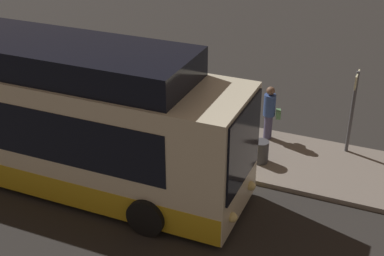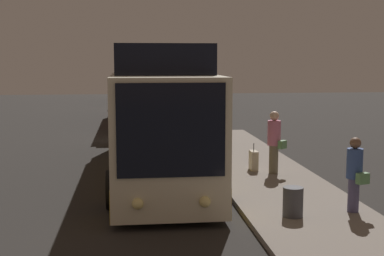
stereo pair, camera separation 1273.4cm
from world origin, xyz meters
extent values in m
plane|color=#2B2826|center=(0.00, 0.00, 0.00)|extent=(80.00, 80.00, 0.00)
cube|color=slate|center=(0.00, 3.09, 0.07)|extent=(20.00, 2.99, 0.13)
cube|color=beige|center=(-1.15, -0.06, 1.66)|extent=(11.54, 2.50, 3.00)
cube|color=gold|center=(-1.15, -0.06, 0.51)|extent=(11.48, 2.52, 0.70)
cube|color=black|center=(-1.44, -0.06, 2.02)|extent=(9.46, 2.53, 1.32)
cube|color=black|center=(4.64, -0.06, 2.10)|extent=(0.06, 2.20, 1.92)
sphere|color=#F9E58C|center=(4.66, 0.63, 0.61)|extent=(0.24, 0.24, 0.24)
sphere|color=#F9E58C|center=(4.66, -0.75, 0.61)|extent=(0.24, 0.24, 0.24)
cylinder|color=black|center=(2.77, 1.19, 0.47)|extent=(0.93, 0.30, 0.93)
cylinder|color=black|center=(2.77, -1.31, 0.47)|extent=(0.93, 0.30, 0.93)
cube|color=black|center=(-1.61, -0.06, 3.52)|extent=(9.80, 2.30, 0.72)
cylinder|color=#4C476B|center=(4.13, 4.05, 0.52)|extent=(0.31, 0.31, 0.77)
cylinder|color=#334C8C|center=(4.13, 4.05, 1.23)|extent=(0.44, 0.44, 0.67)
sphere|color=brown|center=(4.13, 4.05, 1.69)|extent=(0.25, 0.25, 0.25)
cube|color=#598C59|center=(4.39, 4.13, 0.95)|extent=(0.21, 0.31, 0.24)
cylinder|color=#6B604C|center=(-0.07, 3.37, 0.56)|extent=(0.39, 0.39, 0.85)
cylinder|color=#CC6B8C|center=(-0.07, 3.37, 1.35)|extent=(0.55, 0.55, 0.74)
sphere|color=beige|center=(-0.07, 3.37, 1.86)|extent=(0.28, 0.28, 0.28)
cube|color=#598C59|center=(0.15, 3.57, 1.03)|extent=(0.29, 0.30, 0.24)
cube|color=beige|center=(-0.60, 2.89, 0.43)|extent=(0.47, 0.20, 0.59)
cylinder|color=black|center=(-0.60, 2.89, 0.85)|extent=(0.02, 0.02, 0.24)
cylinder|color=#4C4C51|center=(6.47, 4.18, 1.38)|extent=(0.10, 0.10, 2.48)
cube|color=beige|center=(6.47, 4.18, 2.37)|extent=(0.04, 0.64, 0.38)
cylinder|color=#3F3F44|center=(4.33, 2.60, 0.46)|extent=(0.44, 0.44, 0.65)
camera|label=1|loc=(7.62, -10.05, 7.97)|focal=50.00mm
camera|label=2|loc=(15.26, -0.88, 3.52)|focal=50.00mm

